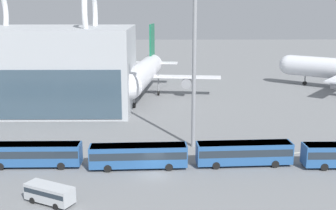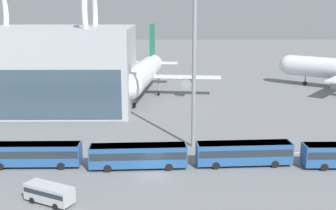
{
  "view_description": "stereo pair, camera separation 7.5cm",
  "coord_description": "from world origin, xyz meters",
  "px_view_note": "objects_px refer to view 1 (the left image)",
  "views": [
    {
      "loc": [
        1.18,
        -49.73,
        20.61
      ],
      "look_at": [
        1.94,
        20.97,
        4.0
      ],
      "focal_mm": 45.0,
      "sensor_mm": 36.0,
      "label": 1
    },
    {
      "loc": [
        1.25,
        -49.73,
        20.61
      ],
      "look_at": [
        1.94,
        20.97,
        4.0
      ],
      "focal_mm": 45.0,
      "sensor_mm": 36.0,
      "label": 2
    }
  ],
  "objects_px": {
    "airliner_at_gate_far": "(143,73)",
    "service_van_foreground": "(49,193)",
    "shuttle_bus_1": "(33,153)",
    "shuttle_bus_2": "(138,155)",
    "floodlight_mast": "(195,29)",
    "shuttle_bus_3": "(244,152)"
  },
  "relations": [
    {
      "from": "airliner_at_gate_far",
      "to": "service_van_foreground",
      "type": "xyz_separation_m",
      "value": [
        -7.55,
        -55.51,
        -4.29
      ]
    },
    {
      "from": "shuttle_bus_1",
      "to": "shuttle_bus_2",
      "type": "distance_m",
      "value": 13.93
    },
    {
      "from": "shuttle_bus_2",
      "to": "floodlight_mast",
      "type": "distance_m",
      "value": 19.44
    },
    {
      "from": "shuttle_bus_3",
      "to": "service_van_foreground",
      "type": "distance_m",
      "value": 25.31
    },
    {
      "from": "airliner_at_gate_far",
      "to": "shuttle_bus_2",
      "type": "height_order",
      "value": "airliner_at_gate_far"
    },
    {
      "from": "service_van_foreground",
      "to": "floodlight_mast",
      "type": "xyz_separation_m",
      "value": [
        16.66,
        18.58,
        16.25
      ]
    },
    {
      "from": "shuttle_bus_2",
      "to": "service_van_foreground",
      "type": "height_order",
      "value": "shuttle_bus_2"
    },
    {
      "from": "shuttle_bus_2",
      "to": "service_van_foreground",
      "type": "relative_size",
      "value": 2.18
    },
    {
      "from": "shuttle_bus_1",
      "to": "service_van_foreground",
      "type": "height_order",
      "value": "shuttle_bus_1"
    },
    {
      "from": "airliner_at_gate_far",
      "to": "shuttle_bus_2",
      "type": "distance_m",
      "value": 45.74
    },
    {
      "from": "airliner_at_gate_far",
      "to": "service_van_foreground",
      "type": "relative_size",
      "value": 6.67
    },
    {
      "from": "shuttle_bus_2",
      "to": "shuttle_bus_1",
      "type": "bearing_deg",
      "value": 174.39
    },
    {
      "from": "airliner_at_gate_far",
      "to": "shuttle_bus_1",
      "type": "distance_m",
      "value": 46.73
    },
    {
      "from": "shuttle_bus_3",
      "to": "floodlight_mast",
      "type": "bearing_deg",
      "value": 125.36
    },
    {
      "from": "airliner_at_gate_far",
      "to": "shuttle_bus_3",
      "type": "bearing_deg",
      "value": 25.59
    },
    {
      "from": "shuttle_bus_1",
      "to": "shuttle_bus_3",
      "type": "xyz_separation_m",
      "value": [
        27.82,
        0.2,
        0.0
      ]
    },
    {
      "from": "shuttle_bus_1",
      "to": "shuttle_bus_2",
      "type": "bearing_deg",
      "value": -3.25
    },
    {
      "from": "shuttle_bus_2",
      "to": "floodlight_mast",
      "type": "bearing_deg",
      "value": 45.55
    },
    {
      "from": "airliner_at_gate_far",
      "to": "floodlight_mast",
      "type": "height_order",
      "value": "floodlight_mast"
    },
    {
      "from": "airliner_at_gate_far",
      "to": "floodlight_mast",
      "type": "distance_m",
      "value": 39.87
    },
    {
      "from": "shuttle_bus_2",
      "to": "floodlight_mast",
      "type": "height_order",
      "value": "floodlight_mast"
    },
    {
      "from": "shuttle_bus_1",
      "to": "shuttle_bus_2",
      "type": "xyz_separation_m",
      "value": [
        13.91,
        -0.7,
        0.0
      ]
    }
  ]
}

